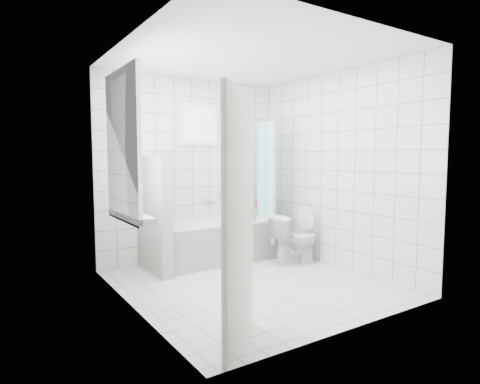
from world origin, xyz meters
TOP-DOWN VIEW (x-y plane):
  - ground at (0.00, 0.00)m, footprint 3.00×3.00m
  - ceiling at (0.00, 0.00)m, footprint 3.00×3.00m
  - wall_back at (0.00, 1.50)m, footprint 2.80×0.02m
  - wall_front at (0.00, -1.50)m, footprint 2.80×0.02m
  - wall_left at (-1.40, 0.00)m, footprint 0.02×3.00m
  - wall_right at (1.40, 0.00)m, footprint 0.02×3.00m
  - window_left at (-1.35, 0.30)m, footprint 0.01×0.90m
  - window_back at (0.10, 1.46)m, footprint 0.50×0.01m
  - window_sill at (-1.31, 0.30)m, footprint 0.18×1.02m
  - door at (-0.95, -1.21)m, footprint 0.62×0.57m
  - bathtub at (0.16, 1.12)m, footprint 1.70×0.77m
  - partition_wall at (-0.76, 1.07)m, footprint 0.15×0.85m
  - tiled_ledge at (1.15, 1.38)m, footprint 0.40×0.24m
  - toilet at (1.03, 0.40)m, footprint 0.71×0.45m
  - curtain_rod at (0.95, 1.10)m, footprint 0.02×0.80m
  - shower_curtain at (0.95, 0.97)m, footprint 0.14×0.48m
  - tub_faucet at (0.26, 1.46)m, footprint 0.18×0.06m
  - sill_bottles at (-1.30, 0.35)m, footprint 0.18×0.60m
  - ledge_bottles at (1.14, 1.32)m, footprint 0.20×0.17m

SIDE VIEW (x-z plane):
  - ground at x=0.00m, z-range 0.00..0.00m
  - tiled_ledge at x=1.15m, z-range 0.00..0.55m
  - bathtub at x=0.16m, z-range 0.00..0.58m
  - toilet at x=1.03m, z-range 0.00..0.69m
  - ledge_bottles at x=1.14m, z-range 0.54..0.80m
  - partition_wall at x=-0.76m, z-range 0.00..1.50m
  - tub_faucet at x=0.26m, z-range 0.82..0.88m
  - window_sill at x=-1.31m, z-range 0.82..0.90m
  - door at x=-0.95m, z-range 0.00..2.00m
  - sill_bottles at x=-1.30m, z-range 0.87..1.16m
  - shower_curtain at x=0.95m, z-range 0.21..1.99m
  - wall_back at x=0.00m, z-range 0.00..2.60m
  - wall_front at x=0.00m, z-range 0.00..2.60m
  - wall_left at x=-1.40m, z-range 0.00..2.60m
  - wall_right at x=1.40m, z-range 0.00..2.60m
  - window_left at x=-1.35m, z-range 0.90..2.30m
  - window_back at x=0.10m, z-range 1.70..2.20m
  - curtain_rod at x=0.95m, z-range 1.99..2.01m
  - ceiling at x=0.00m, z-range 2.60..2.60m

